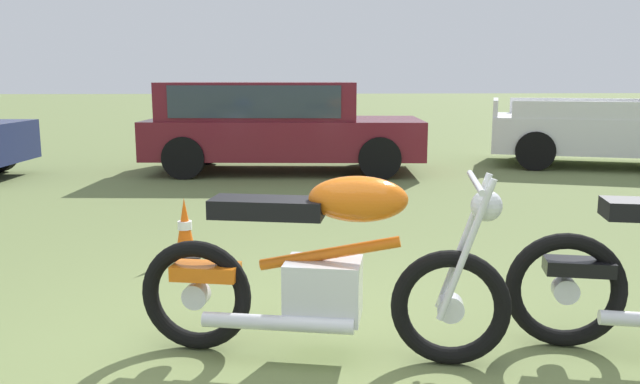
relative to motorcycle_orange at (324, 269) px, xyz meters
The scene contains 4 objects.
ground_plane 0.57m from the motorcycle_orange, 112.28° to the right, with size 120.00×120.00×0.00m, color olive.
motorcycle_orange is the anchor object (origin of this frame).
car_burgundy 7.09m from the motorcycle_orange, 92.78° to the left, with size 4.46×2.17×1.43m.
traffic_cone 2.27m from the motorcycle_orange, 117.21° to the left, with size 0.25×0.25×0.51m.
Camera 1 is at (-0.12, -2.99, 1.49)m, focal length 35.81 mm.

